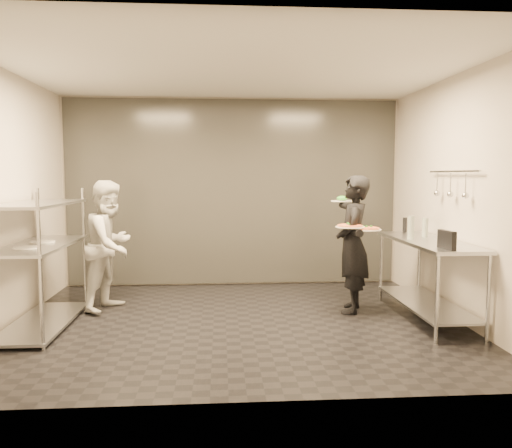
{
  "coord_description": "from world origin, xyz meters",
  "views": [
    {
      "loc": [
        -0.19,
        -5.5,
        1.66
      ],
      "look_at": [
        0.21,
        0.16,
        1.1
      ],
      "focal_mm": 35.0,
      "sensor_mm": 36.0,
      "label": 1
    }
  ],
  "objects": [
    {
      "name": "room_shell",
      "position": [
        0.0,
        1.18,
        1.4
      ],
      "size": [
        5.0,
        4.0,
        2.8
      ],
      "color": "black",
      "rests_on": "ground"
    },
    {
      "name": "pass_rack",
      "position": [
        -2.15,
        -0.0,
        0.77
      ],
      "size": [
        0.6,
        1.6,
        1.5
      ],
      "color": "#B1B3B8",
      "rests_on": "ground"
    },
    {
      "name": "prep_counter",
      "position": [
        2.18,
        0.0,
        0.63
      ],
      "size": [
        0.6,
        1.8,
        0.92
      ],
      "color": "#B1B3B8",
      "rests_on": "ground"
    },
    {
      "name": "utensil_rail",
      "position": [
        2.43,
        -0.0,
        1.55
      ],
      "size": [
        0.07,
        1.2,
        0.31
      ],
      "color": "#B1B3B8",
      "rests_on": "room_shell"
    },
    {
      "name": "waiter",
      "position": [
        1.4,
        0.36,
        0.83
      ],
      "size": [
        0.55,
        0.69,
        1.65
      ],
      "primitive_type": "imported",
      "rotation": [
        0.0,
        0.0,
        -1.87
      ],
      "color": "black",
      "rests_on": "ground"
    },
    {
      "name": "chef",
      "position": [
        -1.55,
        0.7,
        0.8
      ],
      "size": [
        0.84,
        0.94,
        1.59
      ],
      "primitive_type": "imported",
      "rotation": [
        0.0,
        0.0,
        1.2
      ],
      "color": "beige",
      "rests_on": "ground"
    },
    {
      "name": "pizza_plate_near",
      "position": [
        1.32,
        0.19,
        1.07
      ],
      "size": [
        0.34,
        0.34,
        0.05
      ],
      "color": "white",
      "rests_on": "waiter"
    },
    {
      "name": "pizza_plate_far",
      "position": [
        1.51,
        0.18,
        1.03
      ],
      "size": [
        0.33,
        0.33,
        0.05
      ],
      "color": "white",
      "rests_on": "waiter"
    },
    {
      "name": "salad_plate",
      "position": [
        1.34,
        0.68,
        1.35
      ],
      "size": [
        0.27,
        0.27,
        0.07
      ],
      "color": "white",
      "rests_on": "waiter"
    },
    {
      "name": "pos_monitor",
      "position": [
        2.06,
        -0.72,
        1.01
      ],
      "size": [
        0.08,
        0.27,
        0.19
      ],
      "primitive_type": "cube",
      "rotation": [
        0.0,
        0.0,
        0.12
      ],
      "color": "black",
      "rests_on": "prep_counter"
    },
    {
      "name": "bottle_green",
      "position": [
        2.01,
        0.1,
        1.05
      ],
      "size": [
        0.08,
        0.08,
        0.27
      ],
      "primitive_type": "cylinder",
      "color": "gray",
      "rests_on": "prep_counter"
    },
    {
      "name": "bottle_clear",
      "position": [
        2.25,
        0.27,
        1.03
      ],
      "size": [
        0.07,
        0.07,
        0.23
      ],
      "primitive_type": "cylinder",
      "color": "gray",
      "rests_on": "prep_counter"
    },
    {
      "name": "bottle_dark",
      "position": [
        2.2,
        0.8,
        1.01
      ],
      "size": [
        0.05,
        0.05,
        0.19
      ],
      "primitive_type": "cylinder",
      "color": "black",
      "rests_on": "prep_counter"
    }
  ]
}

